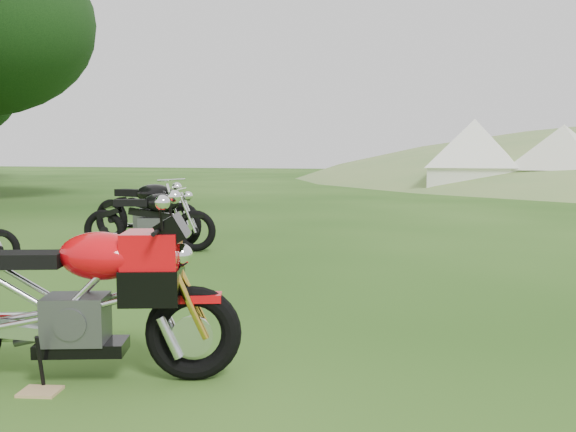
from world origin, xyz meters
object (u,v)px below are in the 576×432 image
(sport_motorcycle, at_px, (72,288))
(vintage_moto_d, at_px, (149,218))
(vintage_moto_c, at_px, (146,209))
(plywood_board, at_px, (40,392))
(tent_left, at_px, (474,157))
(tent_mid, at_px, (563,159))

(sport_motorcycle, xyz_separation_m, vintage_moto_d, (-2.54, 4.99, -0.10))
(vintage_moto_c, height_order, vintage_moto_d, vintage_moto_c)
(plywood_board, height_order, tent_left, tent_left)
(plywood_board, relative_size, vintage_moto_c, 0.11)
(vintage_moto_d, relative_size, tent_left, 0.61)
(sport_motorcycle, bearing_deg, tent_mid, 57.16)
(plywood_board, relative_size, tent_left, 0.07)
(sport_motorcycle, height_order, vintage_moto_d, sport_motorcycle)
(tent_mid, bearing_deg, vintage_moto_c, -92.60)
(vintage_moto_d, relative_size, tent_mid, 0.65)
(vintage_moto_d, distance_m, tent_mid, 18.64)
(vintage_moto_c, relative_size, vintage_moto_d, 1.12)
(plywood_board, xyz_separation_m, vintage_moto_c, (-2.99, 5.96, 0.56))
(tent_mid, bearing_deg, sport_motorcycle, -79.69)
(vintage_moto_c, xyz_separation_m, tent_left, (4.06, 17.26, 0.81))
(vintage_moto_c, bearing_deg, tent_mid, 77.29)
(tent_mid, bearing_deg, vintage_moto_d, -90.27)
(tent_left, relative_size, tent_mid, 1.07)
(sport_motorcycle, xyz_separation_m, tent_left, (1.00, 22.98, 0.77))
(plywood_board, relative_size, vintage_moto_d, 0.12)
(sport_motorcycle, xyz_separation_m, tent_mid, (4.19, 22.36, 0.68))
(vintage_moto_c, distance_m, vintage_moto_d, 0.89)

